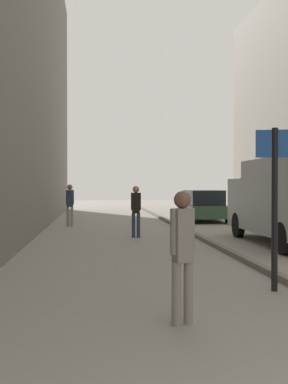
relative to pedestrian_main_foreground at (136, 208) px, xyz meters
name	(u,v)px	position (x,y,z in m)	size (l,w,h in m)	color
ground_plane	(155,245)	(0.37, -1.97, -0.96)	(80.00, 80.00, 0.00)	gray
kerb_strip	(210,242)	(1.95, -1.97, -0.90)	(0.16, 40.00, 0.12)	slate
pedestrian_main_foreground	(136,208)	(0.00, 0.00, 0.00)	(0.32, 0.24, 1.66)	#2D3851
pedestrian_mid_block	(182,248)	(-0.26, -9.64, -0.02)	(0.31, 0.23, 1.62)	gray
pedestrian_far_crossing	(70,202)	(-2.33, 4.22, 0.03)	(0.33, 0.25, 1.72)	gray
parked_car	(203,206)	(3.77, 6.72, -0.25)	(1.90, 4.23, 1.45)	#335138
street_sign_post	(275,194)	(1.53, -7.98, 0.59)	(0.59, 0.16, 2.60)	black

